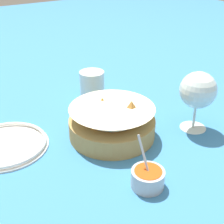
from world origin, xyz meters
name	(u,v)px	position (x,y,z in m)	size (l,w,h in m)	color
ground_plane	(96,132)	(0.00, 0.00, 0.00)	(4.00, 4.00, 0.00)	teal
food_basket	(112,123)	(-0.03, -0.03, 0.04)	(0.22, 0.22, 0.10)	#B2894C
sauce_cup	(148,178)	(-0.23, 0.02, 0.02)	(0.07, 0.07, 0.11)	#B7B7BC
wine_glass	(198,92)	(-0.13, -0.23, 0.11)	(0.10, 0.10, 0.16)	silver
beer_mug	(92,86)	(0.18, -0.10, 0.04)	(0.11, 0.08, 0.09)	silver
side_plate	(6,144)	(0.07, 0.22, 0.01)	(0.21, 0.21, 0.01)	white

